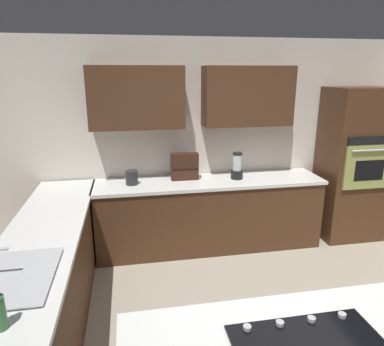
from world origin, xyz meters
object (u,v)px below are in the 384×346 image
at_px(sink_unit, 16,276).
at_px(spice_rack, 185,167).
at_px(wall_oven, 353,165).
at_px(blender, 237,168).
at_px(kettle, 132,178).

height_order(sink_unit, spice_rack, spice_rack).
distance_m(wall_oven, sink_unit, 4.12).
relative_size(sink_unit, blender, 2.10).
bearing_deg(wall_oven, sink_unit, 26.84).
bearing_deg(sink_unit, wall_oven, -153.16).
bearing_deg(spice_rack, blender, 173.55).
height_order(wall_oven, sink_unit, wall_oven).
relative_size(blender, spice_rack, 0.99).
bearing_deg(wall_oven, spice_rack, -2.14).
distance_m(blender, spice_rack, 0.65).
bearing_deg(spice_rack, sink_unit, 53.71).
bearing_deg(kettle, wall_oven, 179.79).
xyz_separation_m(wall_oven, spice_rack, (2.25, -0.08, 0.06)).
height_order(sink_unit, kettle, sink_unit).
distance_m(wall_oven, spice_rack, 2.25).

